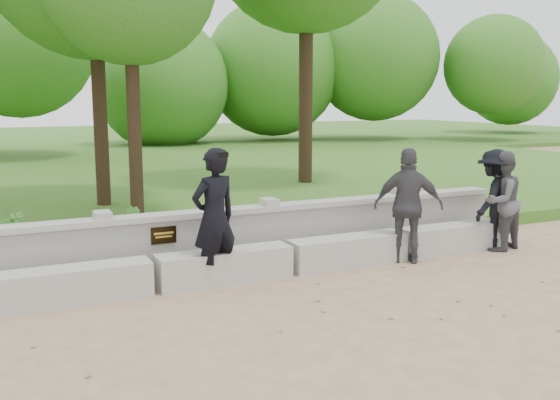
{
  "coord_description": "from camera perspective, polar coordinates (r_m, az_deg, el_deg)",
  "views": [
    {
      "loc": [
        -1.93,
        -5.96,
        2.54
      ],
      "look_at": [
        1.87,
        1.95,
        1.08
      ],
      "focal_mm": 40.0,
      "sensor_mm": 36.0,
      "label": 1
    }
  ],
  "objects": [
    {
      "name": "ground",
      "position": [
        6.76,
        -7.33,
        -12.73
      ],
      "size": [
        80.0,
        80.0,
        0.0
      ],
      "primitive_type": "plane",
      "color": "tan",
      "rests_on": "ground"
    },
    {
      "name": "lawn",
      "position": [
        20.2,
        -20.02,
        1.98
      ],
      "size": [
        40.0,
        22.0,
        0.25
      ],
      "primitive_type": "cube",
      "color": "#32601E",
      "rests_on": "ground"
    },
    {
      "name": "concrete_bench",
      "position": [
        8.42,
        -11.49,
        -6.74
      ],
      "size": [
        11.9,
        0.45,
        0.45
      ],
      "color": "#ADAAA3",
      "rests_on": "ground"
    },
    {
      "name": "parapet_wall",
      "position": [
        9.02,
        -12.64,
        -4.13
      ],
      "size": [
        12.5,
        0.35,
        0.9
      ],
      "color": "#A2A099",
      "rests_on": "ground"
    },
    {
      "name": "man_main",
      "position": [
        8.39,
        -6.03,
        -1.63
      ],
      "size": [
        0.79,
        0.72,
        1.88
      ],
      "color": "black",
      "rests_on": "ground"
    },
    {
      "name": "visitor_left",
      "position": [
        10.98,
        19.53,
        -0.09
      ],
      "size": [
        0.94,
        0.82,
        1.66
      ],
      "color": "#46464C",
      "rests_on": "ground"
    },
    {
      "name": "visitor_mid",
      "position": [
        11.09,
        18.97,
        0.08
      ],
      "size": [
        1.25,
        1.0,
        1.68
      ],
      "color": "black",
      "rests_on": "ground"
    },
    {
      "name": "visitor_right",
      "position": [
        9.75,
        11.66,
        -0.53
      ],
      "size": [
        1.1,
        0.95,
        1.78
      ],
      "color": "#3A3A3F",
      "rests_on": "ground"
    },
    {
      "name": "shrub_b",
      "position": [
        9.67,
        -13.49,
        -2.58
      ],
      "size": [
        0.35,
        0.41,
        0.65
      ],
      "primitive_type": "imported",
      "rotation": [
        0.0,
        0.0,
        1.77
      ],
      "color": "#326D25",
      "rests_on": "lawn"
    },
    {
      "name": "shrub_d",
      "position": [
        9.99,
        -23.16,
        -2.8
      ],
      "size": [
        0.46,
        0.46,
        0.62
      ],
      "primitive_type": "imported",
      "rotation": [
        0.0,
        0.0,
        5.49
      ],
      "color": "#326D25",
      "rests_on": "lawn"
    }
  ]
}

